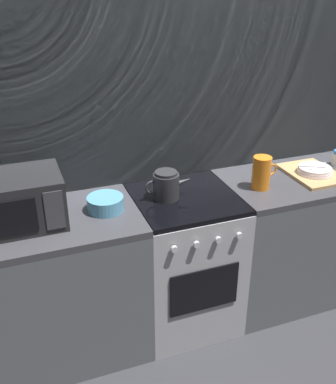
# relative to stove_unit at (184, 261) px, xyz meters

# --- Properties ---
(ground_plane) EXTENTS (8.00, 8.00, 0.00)m
(ground_plane) POSITION_rel_stove_unit_xyz_m (0.00, 0.00, -0.45)
(ground_plane) COLOR #2D2D33
(back_wall) EXTENTS (3.60, 0.05, 2.40)m
(back_wall) POSITION_rel_stove_unit_xyz_m (0.00, 0.32, 0.75)
(back_wall) COLOR gray
(back_wall) RESTS_ON ground_plane
(counter_left) EXTENTS (1.20, 0.60, 0.90)m
(counter_left) POSITION_rel_stove_unit_xyz_m (-0.90, 0.00, 0.00)
(counter_left) COLOR #515459
(counter_left) RESTS_ON ground_plane
(stove_unit) EXTENTS (0.60, 0.63, 0.90)m
(stove_unit) POSITION_rel_stove_unit_xyz_m (0.00, 0.00, 0.00)
(stove_unit) COLOR #9E9EA3
(stove_unit) RESTS_ON ground_plane
(counter_right) EXTENTS (1.20, 0.60, 0.90)m
(counter_right) POSITION_rel_stove_unit_xyz_m (0.90, 0.00, 0.00)
(counter_right) COLOR #515459
(counter_right) RESTS_ON ground_plane
(microwave) EXTENTS (0.46, 0.35, 0.27)m
(microwave) POSITION_rel_stove_unit_xyz_m (-0.92, 0.02, 0.59)
(microwave) COLOR black
(microwave) RESTS_ON counter_left
(kettle) EXTENTS (0.28, 0.15, 0.17)m
(kettle) POSITION_rel_stove_unit_xyz_m (-0.11, 0.03, 0.53)
(kettle) COLOR #262628
(kettle) RESTS_ON stove_unit
(mixing_bowl) EXTENTS (0.20, 0.20, 0.08)m
(mixing_bowl) POSITION_rel_stove_unit_xyz_m (-0.47, 0.01, 0.49)
(mixing_bowl) COLOR teal
(mixing_bowl) RESTS_ON counter_left
(pitcher) EXTENTS (0.16, 0.11, 0.20)m
(pitcher) POSITION_rel_stove_unit_xyz_m (0.47, -0.05, 0.55)
(pitcher) COLOR orange
(pitcher) RESTS_ON counter_right
(dish_pile) EXTENTS (0.30, 0.40, 0.07)m
(dish_pile) POSITION_rel_stove_unit_xyz_m (0.88, -0.00, 0.47)
(dish_pile) COLOR tan
(dish_pile) RESTS_ON counter_right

